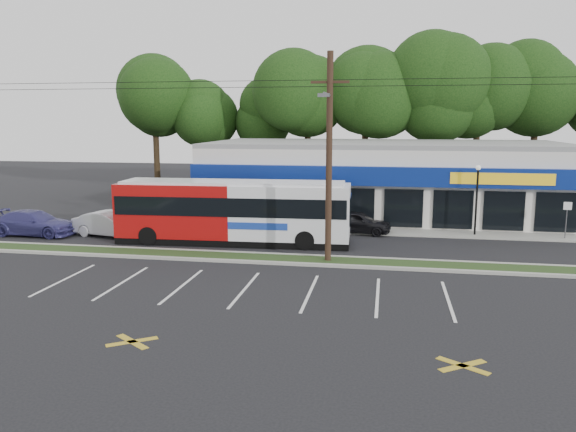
% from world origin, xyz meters
% --- Properties ---
extents(ground, '(120.00, 120.00, 0.00)m').
position_xyz_m(ground, '(0.00, 0.00, 0.00)').
color(ground, black).
rests_on(ground, ground).
extents(grass_strip, '(40.00, 1.60, 0.12)m').
position_xyz_m(grass_strip, '(0.00, 1.00, 0.06)').
color(grass_strip, '#293B18').
rests_on(grass_strip, ground).
extents(curb_south, '(40.00, 0.25, 0.14)m').
position_xyz_m(curb_south, '(0.00, 0.15, 0.07)').
color(curb_south, '#9E9E93').
rests_on(curb_south, ground).
extents(curb_north, '(40.00, 0.25, 0.14)m').
position_xyz_m(curb_north, '(0.00, 1.85, 0.07)').
color(curb_north, '#9E9E93').
rests_on(curb_north, ground).
extents(sidewalk, '(32.00, 2.20, 0.10)m').
position_xyz_m(sidewalk, '(5.00, 9.00, 0.05)').
color(sidewalk, '#9E9E93').
rests_on(sidewalk, ground).
extents(strip_mall, '(25.00, 12.55, 5.30)m').
position_xyz_m(strip_mall, '(5.50, 15.91, 2.65)').
color(strip_mall, silver).
rests_on(strip_mall, ground).
extents(utility_pole, '(50.00, 2.77, 10.00)m').
position_xyz_m(utility_pole, '(2.83, 0.93, 5.41)').
color(utility_pole, black).
rests_on(utility_pole, ground).
extents(lamp_post, '(0.30, 0.30, 4.25)m').
position_xyz_m(lamp_post, '(11.00, 8.80, 2.67)').
color(lamp_post, black).
rests_on(lamp_post, ground).
extents(sign_post, '(0.45, 0.10, 2.23)m').
position_xyz_m(sign_post, '(16.00, 8.57, 1.56)').
color(sign_post, '#59595E').
rests_on(sign_post, ground).
extents(tree_line, '(46.76, 6.76, 11.83)m').
position_xyz_m(tree_line, '(4.00, 26.00, 8.42)').
color(tree_line, black).
rests_on(tree_line, ground).
extents(metrobus, '(13.18, 3.32, 3.51)m').
position_xyz_m(metrobus, '(-2.71, 4.50, 1.86)').
color(metrobus, '#A40D0C').
rests_on(metrobus, ground).
extents(car_dark, '(4.34, 2.27, 1.41)m').
position_xyz_m(car_dark, '(4.00, 8.41, 0.70)').
color(car_dark, black).
rests_on(car_dark, ground).
extents(car_silver, '(4.74, 2.46, 1.49)m').
position_xyz_m(car_silver, '(-10.44, 4.91, 0.74)').
color(car_silver, '#B3B3BB').
rests_on(car_silver, ground).
extents(car_blue, '(5.24, 2.25, 1.50)m').
position_xyz_m(car_blue, '(-15.14, 4.45, 0.75)').
color(car_blue, navy).
rests_on(car_blue, ground).
extents(pedestrian_a, '(0.71, 0.56, 1.70)m').
position_xyz_m(pedestrian_a, '(2.00, 6.00, 0.85)').
color(pedestrian_a, beige).
rests_on(pedestrian_a, ground).
extents(pedestrian_b, '(1.04, 0.90, 1.85)m').
position_xyz_m(pedestrian_b, '(2.58, 6.00, 0.93)').
color(pedestrian_b, silver).
rests_on(pedestrian_b, ground).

